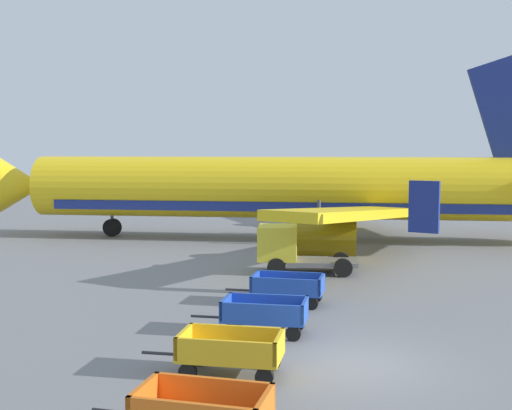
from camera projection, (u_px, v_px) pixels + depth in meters
name	position (u px, v px, depth m)	size (l,w,h in m)	color
ground_plane	(358.00, 364.00, 16.91)	(220.00, 220.00, 0.00)	slate
airplane	(296.00, 189.00, 39.17)	(36.40, 29.64, 11.34)	yellow
baggage_cart_second_in_row	(230.00, 351.00, 16.03)	(3.55, 2.28, 1.07)	gold
baggage_cart_third_in_row	(264.00, 314.00, 19.56)	(3.55, 2.28, 1.07)	#234CB2
baggage_cart_fourth_in_row	(287.00, 288.00, 23.21)	(3.52, 2.34, 1.07)	#234CB2
service_truck_beside_carts	(288.00, 248.00, 29.07)	(4.74, 3.10, 2.10)	slate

